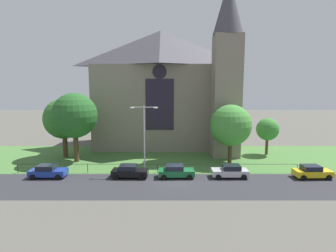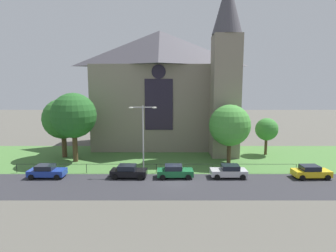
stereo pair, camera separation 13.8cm
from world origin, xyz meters
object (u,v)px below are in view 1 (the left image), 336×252
(tree_right_far, at_px, (267,129))
(tree_left_far, at_px, (64,119))
(streetlamp_near, at_px, (144,131))
(parked_car_silver, at_px, (230,171))
(parked_car_black, at_px, (130,171))
(tree_right_near, at_px, (231,125))
(parked_car_blue, at_px, (48,171))
(parked_car_yellow, at_px, (312,172))
(tree_left_near, at_px, (75,116))
(church_building, at_px, (165,88))
(parked_car_green, at_px, (176,171))

(tree_right_far, bearing_deg, tree_left_far, -177.23)
(streetlamp_near, bearing_deg, parked_car_silver, -9.11)
(tree_right_far, xyz_separation_m, parked_car_black, (-19.88, -11.07, -3.23))
(tree_right_near, distance_m, parked_car_blue, 23.96)
(parked_car_blue, xyz_separation_m, parked_car_silver, (21.44, 0.02, 0.00))
(tree_left_far, xyz_separation_m, parked_car_yellow, (32.30, -9.74, -5.05))
(tree_right_far, distance_m, tree_right_near, 8.49)
(tree_right_near, relative_size, parked_car_black, 1.91)
(tree_right_near, relative_size, tree_left_far, 0.93)
(tree_right_far, bearing_deg, parked_car_black, -150.90)
(parked_car_blue, bearing_deg, tree_right_near, 15.59)
(tree_right_near, xyz_separation_m, tree_left_far, (-24.02, 3.41, 0.48))
(tree_left_far, bearing_deg, parked_car_yellow, -16.78)
(tree_left_far, bearing_deg, tree_left_near, -45.73)
(church_building, height_order, parked_car_blue, church_building)
(tree_right_near, bearing_deg, tree_right_far, 35.78)
(tree_left_near, relative_size, parked_car_yellow, 2.29)
(tree_left_far, height_order, parked_car_yellow, tree_left_far)
(tree_left_near, distance_m, parked_car_blue, 9.19)
(church_building, distance_m, tree_left_far, 17.63)
(streetlamp_near, height_order, parked_car_yellow, streetlamp_near)
(parked_car_green, bearing_deg, tree_right_near, 37.90)
(tree_right_near, distance_m, parked_car_green, 10.83)
(tree_left_near, distance_m, parked_car_black, 12.47)
(tree_right_near, bearing_deg, tree_left_far, 171.92)
(parked_car_blue, relative_size, parked_car_black, 0.99)
(streetlamp_near, bearing_deg, parked_car_yellow, -5.31)
(streetlamp_near, relative_size, parked_car_black, 1.95)
(parked_car_blue, bearing_deg, parked_car_green, 0.31)
(church_building, bearing_deg, parked_car_silver, -66.25)
(church_building, bearing_deg, parked_car_black, -102.57)
(church_building, relative_size, tree_right_near, 3.19)
(parked_car_green, bearing_deg, parked_car_blue, 178.81)
(church_building, height_order, streetlamp_near, church_building)
(parked_car_silver, bearing_deg, parked_car_green, 0.64)
(church_building, relative_size, tree_left_far, 2.96)
(parked_car_black, bearing_deg, parked_car_blue, -177.55)
(tree_right_far, height_order, parked_car_yellow, tree_right_far)
(tree_right_far, xyz_separation_m, tree_left_far, (-30.82, -1.49, 1.82))
(parked_car_blue, distance_m, parked_car_silver, 21.44)
(tree_left_near, height_order, parked_car_silver, tree_left_near)
(church_building, xyz_separation_m, parked_car_green, (1.46, -17.85, -9.53))
(tree_left_near, distance_m, tree_right_near, 21.62)
(church_building, relative_size, tree_right_far, 4.54)
(tree_right_far, distance_m, parked_car_silver, 14.04)
(parked_car_yellow, bearing_deg, tree_right_near, 141.07)
(tree_right_far, relative_size, streetlamp_near, 0.69)
(tree_left_far, bearing_deg, tree_right_far, 2.77)
(tree_left_far, xyz_separation_m, parked_car_black, (10.94, -9.57, -5.05))
(tree_right_far, relative_size, parked_car_blue, 1.36)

